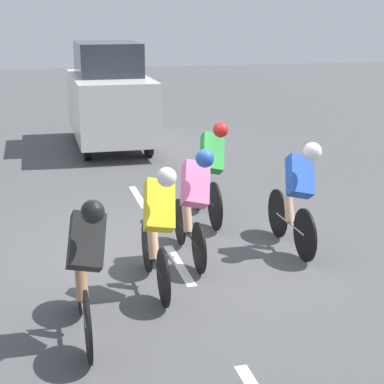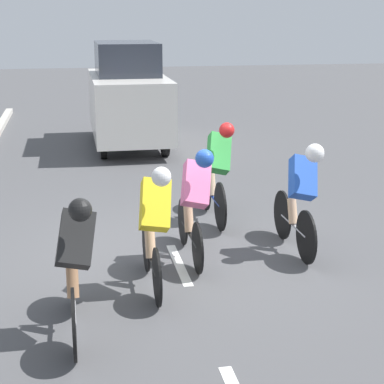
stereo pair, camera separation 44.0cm
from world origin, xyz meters
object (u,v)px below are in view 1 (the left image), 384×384
cyclist_pink (194,200)px  support_car (109,97)px  cyclist_blue (298,192)px  cyclist_yellow (158,225)px  cyclist_black (86,265)px  cyclist_green (210,169)px

cyclist_pink → support_car: 7.52m
cyclist_blue → cyclist_yellow: (2.04, 0.83, -0.02)m
cyclist_pink → cyclist_black: 2.34m
cyclist_blue → support_car: support_car is taller
cyclist_yellow → cyclist_blue: bearing=-157.9°
cyclist_green → cyclist_pink: bearing=67.2°
cyclist_pink → cyclist_yellow: 1.03m
cyclist_green → support_car: bearing=-82.5°
support_car → cyclist_pink: bearing=91.2°
cyclist_blue → cyclist_black: 3.43m
cyclist_pink → cyclist_black: bearing=49.6°
cyclist_green → cyclist_yellow: bearing=61.7°
cyclist_green → support_car: support_car is taller
cyclist_black → cyclist_yellow: 1.31m
cyclist_black → cyclist_yellow: bearing=-132.9°
cyclist_pink → support_car: (0.15, -7.51, 0.39)m
cyclist_blue → cyclist_black: bearing=31.4°
cyclist_pink → support_car: support_car is taller
cyclist_black → support_car: size_ratio=0.43×
cyclist_yellow → cyclist_black: bearing=47.1°
cyclist_black → cyclist_yellow: (-0.89, -0.96, 0.02)m
cyclist_black → cyclist_green: (-2.15, -3.29, 0.04)m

